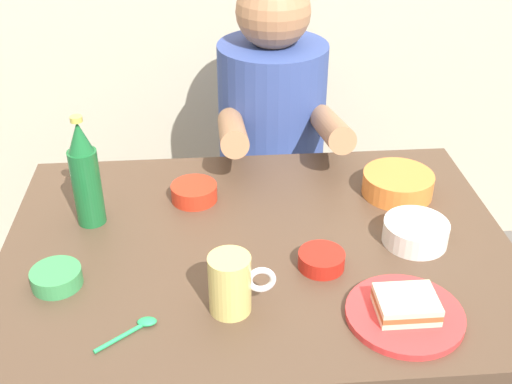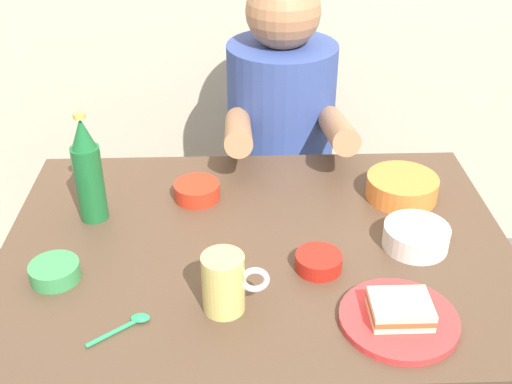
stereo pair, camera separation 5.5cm
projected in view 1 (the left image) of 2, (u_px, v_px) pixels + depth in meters
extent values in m
cube|color=#4C3828|center=(258.00, 249.00, 1.39)|extent=(1.10, 0.80, 0.03)
cylinder|color=#3F3F44|center=(79.00, 290.00, 1.84)|extent=(0.05, 0.05, 0.71)
cylinder|color=#3F3F44|center=(411.00, 272.00, 1.91)|extent=(0.05, 0.05, 0.71)
cylinder|color=#4C4C51|center=(270.00, 259.00, 2.21)|extent=(0.08, 0.08, 0.41)
cylinder|color=maroon|center=(271.00, 205.00, 2.09)|extent=(0.34, 0.34, 0.04)
cylinder|color=#33478C|center=(272.00, 127.00, 1.94)|extent=(0.32, 0.32, 0.52)
sphere|color=#A0704C|center=(273.00, 11.00, 1.76)|extent=(0.21, 0.21, 0.21)
cylinder|color=#A0704C|center=(232.00, 131.00, 1.66)|extent=(0.07, 0.31, 0.14)
cylinder|color=#A0704C|center=(331.00, 128.00, 1.68)|extent=(0.07, 0.31, 0.14)
cylinder|color=red|center=(405.00, 315.00, 1.18)|extent=(0.22, 0.22, 0.01)
cube|color=beige|center=(406.00, 309.00, 1.18)|extent=(0.11, 0.09, 0.01)
cube|color=#9E592D|center=(406.00, 304.00, 1.17)|extent=(0.11, 0.09, 0.01)
cube|color=beige|center=(407.00, 299.00, 1.16)|extent=(0.11, 0.09, 0.01)
cylinder|color=#D1BC66|center=(230.00, 284.00, 1.18)|extent=(0.08, 0.08, 0.12)
torus|color=silver|center=(261.00, 280.00, 1.18)|extent=(0.06, 0.01, 0.06)
cylinder|color=#19602D|center=(87.00, 187.00, 1.41)|extent=(0.06, 0.06, 0.18)
cone|color=#19602D|center=(79.00, 137.00, 1.35)|extent=(0.05, 0.05, 0.07)
cylinder|color=#BFB74C|center=(76.00, 119.00, 1.32)|extent=(0.03, 0.03, 0.01)
cylinder|color=#B21E14|center=(321.00, 260.00, 1.31)|extent=(0.10, 0.10, 0.03)
cylinder|color=maroon|center=(322.00, 257.00, 1.30)|extent=(0.08, 0.08, 0.02)
cylinder|color=silver|center=(415.00, 232.00, 1.38)|extent=(0.14, 0.14, 0.05)
cylinder|color=tan|center=(416.00, 228.00, 1.37)|extent=(0.11, 0.11, 0.02)
cylinder|color=red|center=(194.00, 192.00, 1.53)|extent=(0.11, 0.11, 0.04)
cylinder|color=#A33521|center=(194.00, 189.00, 1.52)|extent=(0.09, 0.09, 0.02)
cylinder|color=#388C4C|center=(56.00, 277.00, 1.26)|extent=(0.10, 0.10, 0.03)
cylinder|color=#5B643A|center=(56.00, 274.00, 1.25)|extent=(0.08, 0.08, 0.02)
cylinder|color=orange|center=(398.00, 184.00, 1.55)|extent=(0.17, 0.17, 0.05)
cylinder|color=#B25B2D|center=(398.00, 180.00, 1.54)|extent=(0.14, 0.14, 0.02)
cylinder|color=#26A559|center=(121.00, 337.00, 1.14)|extent=(0.09, 0.07, 0.01)
ellipsoid|color=#26A559|center=(147.00, 322.00, 1.17)|extent=(0.04, 0.02, 0.01)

